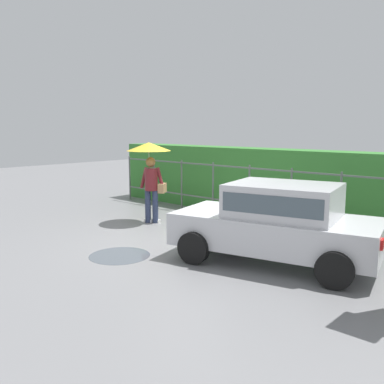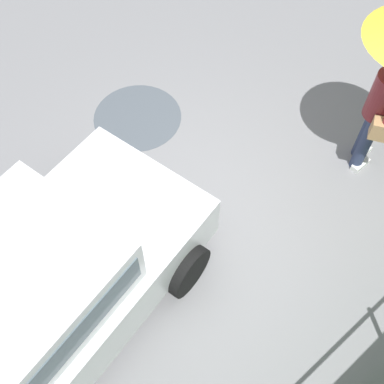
# 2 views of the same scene
# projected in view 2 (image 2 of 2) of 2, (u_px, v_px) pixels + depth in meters

# --- Properties ---
(ground_plane) EXTENTS (40.00, 40.00, 0.00)m
(ground_plane) POSITION_uv_depth(u_px,v_px,m) (211.00, 211.00, 5.94)
(ground_plane) COLOR slate
(car) EXTENTS (3.98, 2.53, 1.48)m
(car) POSITION_uv_depth(u_px,v_px,m) (26.00, 304.00, 4.48)
(car) COLOR silver
(car) RESTS_ON ground
(puddle_near) EXTENTS (1.19, 1.19, 0.00)m
(puddle_near) POSITION_uv_depth(u_px,v_px,m) (138.00, 117.00, 6.73)
(puddle_near) COLOR #4C545B
(puddle_near) RESTS_ON ground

